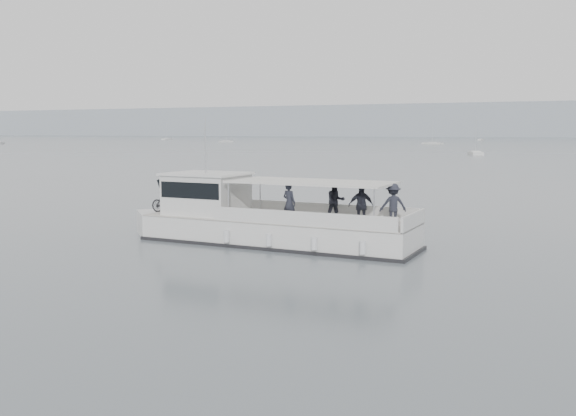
% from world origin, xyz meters
% --- Properties ---
extents(ground, '(1400.00, 1400.00, 0.00)m').
position_xyz_m(ground, '(0.00, 0.00, 0.00)').
color(ground, slate).
rests_on(ground, ground).
extents(headland, '(1400.00, 90.00, 28.00)m').
position_xyz_m(headland, '(0.00, 560.00, 14.00)').
color(headland, '#939EA8').
rests_on(headland, ground).
extents(tour_boat, '(13.74, 3.75, 5.74)m').
position_xyz_m(tour_boat, '(1.95, 2.76, 0.94)').
color(tour_boat, silver).
rests_on(tour_boat, ground).
extents(moored_fleet, '(386.51, 339.80, 9.31)m').
position_xyz_m(moored_fleet, '(-28.66, 191.72, 0.36)').
color(moored_fleet, silver).
rests_on(moored_fleet, ground).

